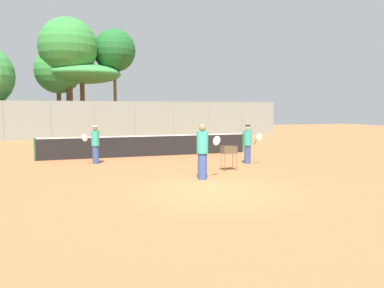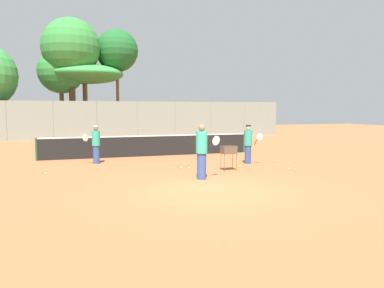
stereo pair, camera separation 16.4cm
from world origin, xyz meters
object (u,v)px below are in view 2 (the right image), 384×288
(player_yellow_shirt, at_px, (202,151))
(tennis_net, at_px, (149,145))
(player_white_outfit, at_px, (96,144))
(ball_cart, at_px, (229,152))
(parked_car, at_px, (40,130))
(player_red_cap, at_px, (248,144))

(player_yellow_shirt, bearing_deg, tennis_net, 85.62)
(player_white_outfit, bearing_deg, tennis_net, -176.41)
(ball_cart, relative_size, parked_car, 0.23)
(player_white_outfit, xyz_separation_m, player_yellow_shirt, (3.14, -4.99, 0.10))
(tennis_net, relative_size, parked_car, 2.58)
(player_white_outfit, distance_m, player_yellow_shirt, 5.89)
(tennis_net, bearing_deg, player_yellow_shirt, -87.02)
(tennis_net, height_order, player_white_outfit, player_white_outfit)
(tennis_net, height_order, parked_car, parked_car)
(player_red_cap, height_order, parked_car, player_red_cap)
(player_white_outfit, bearing_deg, player_red_cap, 131.72)
(tennis_net, xyz_separation_m, parked_car, (-6.08, 14.88, 0.10))
(player_yellow_shirt, height_order, ball_cart, player_yellow_shirt)
(ball_cart, bearing_deg, player_white_outfit, 142.83)
(tennis_net, xyz_separation_m, ball_cart, (1.98, -5.42, 0.18))
(player_yellow_shirt, relative_size, ball_cart, 1.94)
(parked_car, bearing_deg, player_yellow_shirt, -73.46)
(player_yellow_shirt, xyz_separation_m, parked_car, (-6.44, 21.68, -0.31))
(player_red_cap, distance_m, player_yellow_shirt, 4.27)
(player_red_cap, distance_m, parked_car, 21.19)
(player_yellow_shirt, distance_m, parked_car, 22.62)
(tennis_net, distance_m, parked_car, 16.08)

